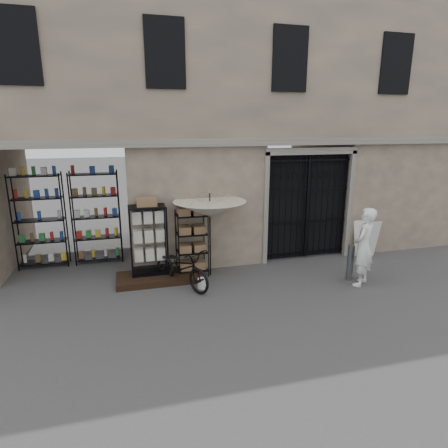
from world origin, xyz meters
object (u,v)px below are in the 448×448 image
object	(u,v)px
bicycle	(182,286)
shopkeeper	(360,284)
display_cabinet	(149,243)
white_bucket	(203,283)
steel_bollard	(350,263)
easel_sign	(366,238)
market_umbrella	(210,205)
wire_rack	(192,244)

from	to	relation	value
bicycle	shopkeeper	size ratio (longest dim) A/B	0.96
display_cabinet	white_bucket	distance (m)	1.64
steel_bollard	easel_sign	xyz separation A→B (m)	(1.34, 1.33, 0.12)
white_bucket	easel_sign	xyz separation A→B (m)	(4.90, 0.89, 0.45)
shopkeeper	market_umbrella	bearing A→B (deg)	-63.70
wire_rack	shopkeeper	world-z (taller)	wire_rack
steel_bollard	shopkeeper	xyz separation A→B (m)	(0.09, -0.32, -0.44)
white_bucket	easel_sign	world-z (taller)	easel_sign
wire_rack	steel_bollard	distance (m)	3.89
bicycle	wire_rack	bearing A→B (deg)	28.18
wire_rack	white_bucket	world-z (taller)	wire_rack
white_bucket	bicycle	xyz separation A→B (m)	(-0.45, 0.21, -0.11)
display_cabinet	steel_bollard	size ratio (longest dim) A/B	2.08
easel_sign	display_cabinet	bearing A→B (deg)	-179.97
bicycle	white_bucket	bearing A→B (deg)	-57.55
easel_sign	steel_bollard	bearing A→B (deg)	-135.41
white_bucket	shopkeeper	distance (m)	3.73
market_umbrella	white_bucket	world-z (taller)	market_umbrella
steel_bollard	easel_sign	world-z (taller)	easel_sign
wire_rack	easel_sign	distance (m)	5.00
bicycle	shopkeeper	xyz separation A→B (m)	(4.10, -0.96, 0.00)
display_cabinet	bicycle	distance (m)	1.32
display_cabinet	market_umbrella	size ratio (longest dim) A/B	0.72
wire_rack	shopkeeper	distance (m)	4.15
steel_bollard	shopkeeper	size ratio (longest dim) A/B	0.47
wire_rack	easel_sign	size ratio (longest dim) A/B	1.53
easel_sign	market_umbrella	bearing A→B (deg)	-177.91
easel_sign	white_bucket	bearing A→B (deg)	-169.74
white_bucket	bicycle	size ratio (longest dim) A/B	0.13
wire_rack	market_umbrella	distance (m)	1.10
bicycle	easel_sign	bearing A→B (deg)	-25.11
white_bucket	shopkeeper	size ratio (longest dim) A/B	0.13
display_cabinet	steel_bollard	bearing A→B (deg)	-7.92
display_cabinet	easel_sign	size ratio (longest dim) A/B	1.68
steel_bollard	wire_rack	bearing A→B (deg)	160.61
white_bucket	bicycle	distance (m)	0.51
wire_rack	easel_sign	bearing A→B (deg)	1.91
steel_bollard	easel_sign	size ratio (longest dim) A/B	0.81
display_cabinet	shopkeeper	bearing A→B (deg)	-11.10
wire_rack	bicycle	size ratio (longest dim) A/B	0.92
market_umbrella	easel_sign	distance (m)	4.73
wire_rack	display_cabinet	bearing A→B (deg)	179.58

